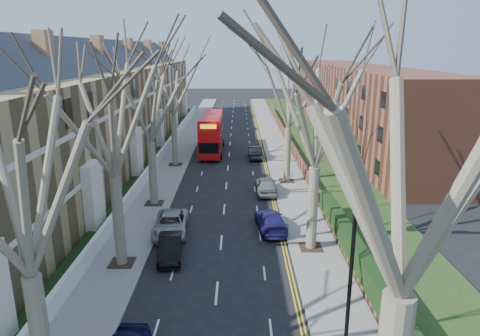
{
  "coord_description": "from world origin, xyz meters",
  "views": [
    {
      "loc": [
        1.15,
        -16.62,
        12.26
      ],
      "look_at": [
        1.26,
        18.08,
        2.51
      ],
      "focal_mm": 32.0,
      "sensor_mm": 36.0,
      "label": 1
    }
  ],
  "objects_px": {
    "lamp_post": "(350,280)",
    "car_right_near": "(271,221)",
    "double_decker_bus": "(212,134)",
    "car_left_mid": "(170,248)"
  },
  "relations": [
    {
      "from": "car_left_mid",
      "to": "car_right_near",
      "type": "height_order",
      "value": "car_right_near"
    },
    {
      "from": "car_right_near",
      "to": "double_decker_bus",
      "type": "bearing_deg",
      "value": -82.33
    },
    {
      "from": "double_decker_bus",
      "to": "car_right_near",
      "type": "distance_m",
      "value": 23.84
    },
    {
      "from": "car_left_mid",
      "to": "car_right_near",
      "type": "distance_m",
      "value": 7.6
    },
    {
      "from": "double_decker_bus",
      "to": "car_left_mid",
      "type": "height_order",
      "value": "double_decker_bus"
    },
    {
      "from": "car_right_near",
      "to": "lamp_post",
      "type": "bearing_deg",
      "value": 90.69
    },
    {
      "from": "double_decker_bus",
      "to": "car_right_near",
      "type": "height_order",
      "value": "double_decker_bus"
    },
    {
      "from": "double_decker_bus",
      "to": "car_left_mid",
      "type": "bearing_deg",
      "value": 88.13
    },
    {
      "from": "lamp_post",
      "to": "car_right_near",
      "type": "xyz_separation_m",
      "value": [
        -1.63,
        14.56,
        -3.91
      ]
    },
    {
      "from": "double_decker_bus",
      "to": "car_right_near",
      "type": "relative_size",
      "value": 2.36
    }
  ]
}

